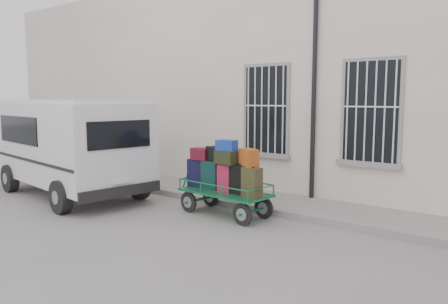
% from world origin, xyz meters
% --- Properties ---
extents(ground, '(80.00, 80.00, 0.00)m').
position_xyz_m(ground, '(0.00, 0.00, 0.00)').
color(ground, slate).
rests_on(ground, ground).
extents(building, '(24.00, 5.15, 6.00)m').
position_xyz_m(building, '(0.00, 5.50, 3.00)').
color(building, beige).
rests_on(building, ground).
extents(sidewalk, '(24.00, 1.70, 0.15)m').
position_xyz_m(sidewalk, '(0.00, 2.20, 0.07)').
color(sidewalk, gray).
rests_on(sidewalk, ground).
extents(luggage_cart, '(2.44, 1.11, 1.66)m').
position_xyz_m(luggage_cart, '(-0.09, 0.79, 0.87)').
color(luggage_cart, black).
rests_on(luggage_cart, ground).
extents(van, '(5.25, 2.84, 2.52)m').
position_xyz_m(van, '(-4.50, -0.05, 1.44)').
color(van, silver).
rests_on(van, ground).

